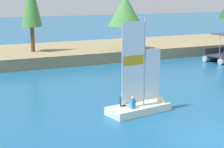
# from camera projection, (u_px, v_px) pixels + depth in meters

# --- Properties ---
(ground_plane) EXTENTS (200.00, 200.00, 0.00)m
(ground_plane) POSITION_uv_depth(u_px,v_px,m) (222.00, 139.00, 18.55)
(ground_plane) COLOR #195684
(shore_bank) EXTENTS (80.00, 10.47, 1.09)m
(shore_bank) POSITION_uv_depth(u_px,v_px,m) (60.00, 53.00, 41.32)
(shore_bank) COLOR #897A56
(shore_bank) RESTS_ON ground
(shoreline_tree_midleft) EXTENTS (2.03, 2.03, 7.48)m
(shoreline_tree_midleft) POSITION_uv_depth(u_px,v_px,m) (31.00, 2.00, 37.81)
(shoreline_tree_midleft) COLOR brown
(shoreline_tree_midleft) RESTS_ON shore_bank
(shoreline_tree_centre) EXTENTS (3.56, 3.56, 5.60)m
(shoreline_tree_centre) POSITION_uv_depth(u_px,v_px,m) (125.00, 11.00, 39.63)
(shoreline_tree_centre) COLOR brown
(shoreline_tree_centre) RESTS_ON shore_bank
(wooden_dock) EXTENTS (1.56, 4.25, 0.48)m
(wooden_dock) POSITION_uv_depth(u_px,v_px,m) (224.00, 55.00, 42.11)
(wooden_dock) COLOR brown
(wooden_dock) RESTS_ON ground
(sailboat) EXTENTS (4.46, 2.16, 6.00)m
(sailboat) POSITION_uv_depth(u_px,v_px,m) (148.00, 103.00, 22.95)
(sailboat) COLOR silver
(sailboat) RESTS_ON ground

